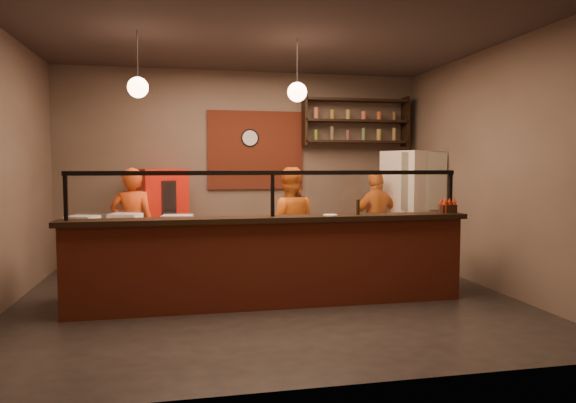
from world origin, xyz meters
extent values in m
plane|color=black|center=(0.00, 0.00, 0.00)|extent=(6.00, 6.00, 0.00)
plane|color=#382E2B|center=(0.00, 0.00, 3.20)|extent=(6.00, 6.00, 0.00)
plane|color=#69584D|center=(0.00, 2.50, 1.60)|extent=(6.00, 0.00, 6.00)
plane|color=#69584D|center=(3.00, 0.00, 1.60)|extent=(0.00, 5.00, 5.00)
plane|color=#69584D|center=(0.00, -2.50, 1.60)|extent=(6.00, 0.00, 6.00)
cube|color=maroon|center=(0.20, 2.47, 1.90)|extent=(1.60, 0.04, 1.30)
cube|color=maroon|center=(0.00, -0.30, 0.50)|extent=(4.60, 0.25, 1.00)
cube|color=black|center=(0.00, -0.30, 1.03)|extent=(4.70, 0.37, 0.06)
cube|color=gray|center=(0.00, 0.20, 0.42)|extent=(4.60, 0.75, 0.85)
cube|color=white|center=(0.00, 0.20, 0.88)|extent=(4.60, 0.75, 0.05)
cube|color=white|center=(0.00, -0.30, 1.31)|extent=(4.40, 0.02, 0.50)
cube|color=black|center=(0.00, -0.30, 1.56)|extent=(4.50, 0.05, 0.05)
cube|color=black|center=(-2.22, -0.30, 1.31)|extent=(0.04, 0.04, 0.50)
cube|color=black|center=(0.00, -0.30, 1.31)|extent=(0.04, 0.04, 0.50)
cube|color=black|center=(2.22, -0.30, 1.31)|extent=(0.04, 0.04, 0.50)
cube|color=black|center=(1.90, 2.32, 2.05)|extent=(1.80, 0.28, 0.04)
cube|color=black|center=(1.90, 2.32, 2.40)|extent=(1.80, 0.28, 0.04)
cube|color=black|center=(1.90, 2.32, 2.75)|extent=(1.80, 0.28, 0.04)
cube|color=black|center=(1.00, 2.32, 2.40)|extent=(0.04, 0.28, 0.85)
cube|color=black|center=(2.80, 2.32, 2.40)|extent=(0.04, 0.28, 0.85)
cylinder|color=black|center=(0.10, 2.46, 2.10)|extent=(0.30, 0.04, 0.30)
cylinder|color=black|center=(-1.50, 0.20, 2.90)|extent=(0.01, 0.01, 0.60)
sphere|color=#FFB58C|center=(-1.50, 0.20, 2.55)|extent=(0.24, 0.24, 0.24)
cylinder|color=black|center=(0.40, 0.20, 2.90)|extent=(0.01, 0.01, 0.60)
sphere|color=#FFB58C|center=(0.40, 0.20, 2.55)|extent=(0.24, 0.24, 0.24)
imported|color=#D64714|center=(-1.69, 1.20, 0.81)|extent=(0.62, 0.44, 1.62)
imported|color=#CA5A13|center=(0.48, 1.05, 0.81)|extent=(0.88, 0.74, 1.62)
imported|color=#D26113|center=(1.95, 1.45, 0.78)|extent=(0.98, 0.59, 1.55)
cube|color=beige|center=(2.60, 1.53, 0.94)|extent=(1.00, 0.97, 1.87)
cube|color=red|center=(-1.34, 2.15, 0.80)|extent=(0.86, 0.83, 1.59)
cylinder|color=#F2E9CD|center=(-0.30, 0.14, 0.91)|extent=(0.56, 0.56, 0.01)
cube|color=silver|center=(-1.68, 0.29, 0.99)|extent=(0.41, 0.37, 0.17)
cube|color=silver|center=(-2.15, 0.19, 0.98)|extent=(0.40, 0.37, 0.16)
cube|color=silver|center=(-1.07, -0.03, 0.99)|extent=(0.37, 0.32, 0.17)
cylinder|color=yellow|center=(-0.59, 0.20, 0.93)|extent=(0.38, 0.18, 0.07)
cube|color=black|center=(2.20, -0.29, 1.11)|extent=(0.19, 0.15, 0.10)
cylinder|color=black|center=(1.02, -0.33, 1.15)|extent=(0.05, 0.05, 0.18)
cylinder|color=silver|center=(0.68, -0.33, 1.07)|extent=(0.22, 0.22, 0.01)
camera|label=1|loc=(-1.00, -6.07, 1.64)|focal=32.00mm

